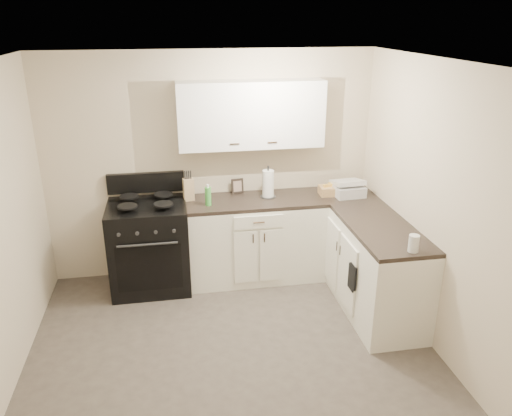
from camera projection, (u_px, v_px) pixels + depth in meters
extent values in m
plane|color=#473F38|center=(235.00, 362.00, 4.34)|extent=(3.60, 3.60, 0.00)
plane|color=white|center=(229.00, 65.00, 3.43)|extent=(3.60, 3.60, 0.00)
plane|color=beige|center=(211.00, 166.00, 5.54)|extent=(3.60, 0.00, 3.60)
plane|color=beige|center=(445.00, 216.00, 4.18)|extent=(0.00, 3.60, 3.60)
plane|color=beige|center=(285.00, 391.00, 2.23)|extent=(3.60, 0.00, 3.60)
cube|color=white|center=(254.00, 240.00, 5.62)|extent=(1.55, 0.60, 0.90)
cube|color=white|center=(366.00, 258.00, 5.20)|extent=(0.60, 1.90, 0.90)
cube|color=black|center=(254.00, 201.00, 5.45)|extent=(1.55, 0.60, 0.04)
cube|color=black|center=(369.00, 217.00, 5.03)|extent=(0.60, 1.90, 0.04)
cube|color=white|center=(251.00, 115.00, 5.26)|extent=(1.55, 0.30, 0.70)
cube|color=black|center=(150.00, 248.00, 5.41)|extent=(0.83, 0.71, 1.00)
cube|color=tan|center=(189.00, 189.00, 5.38)|extent=(0.12, 0.11, 0.24)
cylinder|color=white|center=(268.00, 184.00, 5.46)|extent=(0.15, 0.15, 0.31)
cylinder|color=green|center=(208.00, 196.00, 5.24)|extent=(0.07, 0.07, 0.20)
cube|color=black|center=(237.00, 186.00, 5.61)|extent=(0.14, 0.06, 0.17)
cube|color=tan|center=(332.00, 190.00, 5.58)|extent=(0.29, 0.20, 0.09)
cube|color=silver|center=(348.00, 190.00, 5.55)|extent=(0.34, 0.33, 0.12)
cylinder|color=silver|center=(414.00, 243.00, 4.22)|extent=(0.11, 0.11, 0.15)
cube|color=black|center=(353.00, 276.00, 4.68)|extent=(0.02, 0.14, 0.24)
cube|color=black|center=(352.00, 278.00, 4.72)|extent=(0.02, 0.14, 0.25)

